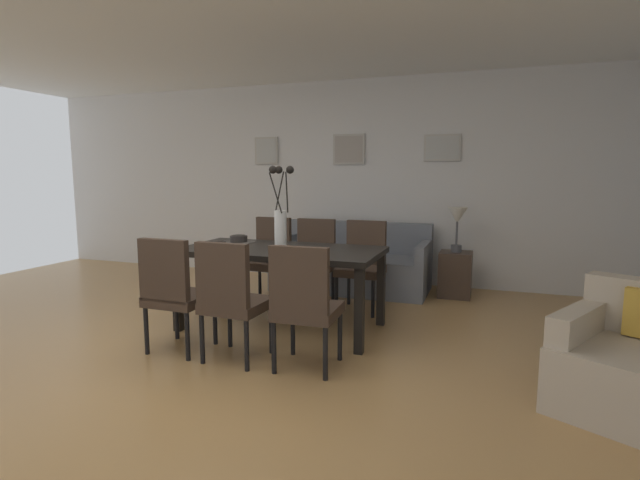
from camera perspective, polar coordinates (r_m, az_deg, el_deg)
ground_plane at (r=3.79m, az=-13.60°, el=-14.19°), size 9.00×9.00×0.00m
back_wall_panel at (r=6.47m, az=2.01°, el=6.90°), size 9.00×0.10×2.60m
ceiling_panel at (r=4.05m, az=-11.51°, el=25.44°), size 9.00×7.20×0.08m
dining_table at (r=4.38m, az=-4.65°, el=-1.98°), size 1.80×0.90×0.74m
dining_chair_near_left at (r=3.95m, az=-16.86°, el=-5.60°), size 0.44×0.44×0.92m
dining_chair_near_right at (r=5.39m, az=-6.03°, el=-1.76°), size 0.47×0.47×0.92m
dining_chair_far_left at (r=3.66m, az=-10.45°, el=-6.46°), size 0.46×0.46×0.92m
dining_chair_far_right at (r=5.18m, az=-0.80°, el=-2.11°), size 0.46×0.46×0.92m
dining_chair_mid_left at (r=3.44m, az=-1.86°, el=-7.26°), size 0.46×0.46×0.92m
dining_chair_mid_right at (r=5.02m, az=5.08°, el=-2.46°), size 0.46×0.46×0.92m
centerpiece_vase at (r=4.33m, az=-4.68°, el=2.74°), size 0.21×0.23×0.73m
placemat_near_left at (r=4.44m, az=-12.11°, el=-0.93°), size 0.32×0.32×0.01m
bowl_near_left at (r=4.43m, az=-12.13°, el=-0.46°), size 0.17×0.17×0.07m
placemat_near_right at (r=4.78m, az=-9.57°, el=-0.24°), size 0.32×0.32×0.01m
bowl_near_right at (r=4.78m, az=-9.58°, el=0.20°), size 0.17×0.17×0.07m
sofa at (r=5.94m, az=3.82°, el=-3.11°), size 1.85×0.84×0.80m
side_table at (r=5.77m, az=15.67°, el=-3.92°), size 0.36×0.36×0.52m
table_lamp at (r=5.68m, az=15.90°, el=2.35°), size 0.22×0.22×0.51m
armchair at (r=3.48m, az=33.61°, el=-12.30°), size 1.08×1.08×0.75m
framed_picture_left at (r=6.79m, az=-6.34°, el=10.43°), size 0.34×0.03×0.37m
framed_picture_center at (r=6.36m, az=3.42°, el=10.64°), size 0.42×0.03×0.39m
framed_picture_right at (r=6.14m, az=14.23°, el=10.52°), size 0.44×0.03×0.32m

